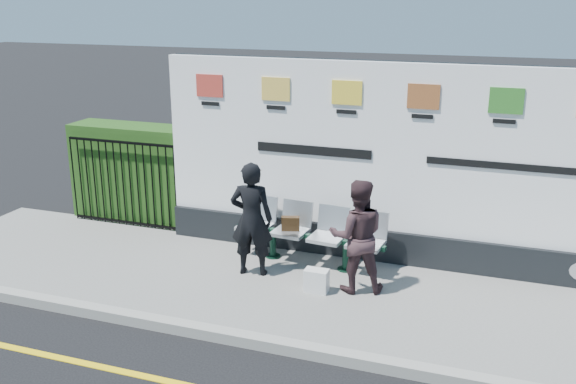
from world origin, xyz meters
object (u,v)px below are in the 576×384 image
Objects in this scene: billboard at (419,181)px; woman_right at (357,236)px; woman_left at (252,219)px; bench at (308,248)px.

billboard is 1.44m from woman_right.
woman_left is 1.56m from woman_right.
bench is at bearing -160.30° from billboard.
billboard is 2.51m from woman_left.
billboard reaches higher than bench.
billboard is at bearing 24.97° from bench.
woman_left is (-2.18, -1.15, -0.46)m from billboard.
woman_left is at bearing -152.16° from billboard.
bench is 1.44× the size of woman_right.
woman_left is at bearing -19.80° from woman_right.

